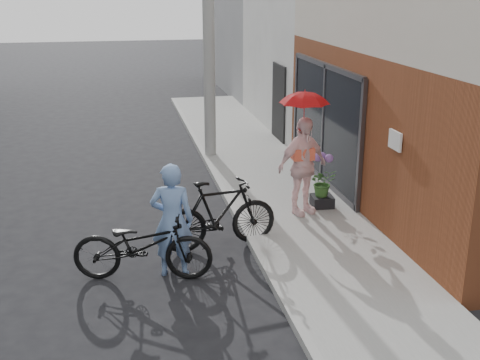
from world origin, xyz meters
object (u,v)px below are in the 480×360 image
object	(u,v)px
bike_left	(143,245)
planter	(322,201)
utility_pole	(208,14)
kimono_woman	(302,166)
officer	(172,220)
bike_right	(219,214)

from	to	relation	value
bike_left	planter	xyz separation A→B (m)	(3.49, 2.08, -0.31)
utility_pole	kimono_woman	bearing A→B (deg)	-76.93
bike_left	planter	size ratio (longest dim) A/B	5.15
officer	kimono_woman	distance (m)	3.10
utility_pole	officer	bearing A→B (deg)	-104.07
officer	bike_left	bearing A→B (deg)	17.34
officer	planter	bearing A→B (deg)	-134.57
bike_right	kimono_woman	xyz separation A→B (m)	(1.70, 0.95, 0.44)
officer	kimono_woman	size ratio (longest dim) A/B	0.96
officer	bike_right	world-z (taller)	officer
bike_right	kimono_woman	bearing A→B (deg)	-69.22
utility_pole	planter	world-z (taller)	utility_pole
kimono_woman	planter	size ratio (longest dim) A/B	4.56
bike_right	planter	xyz separation A→B (m)	(2.20, 1.21, -0.36)
utility_pole	kimono_woman	distance (m)	5.10
utility_pole	officer	distance (m)	6.83
officer	bike_right	size ratio (longest dim) A/B	0.89
bike_right	officer	bearing A→B (deg)	125.85
bike_left	officer	bearing A→B (deg)	-72.64
officer	bike_right	xyz separation A→B (m)	(0.84, 0.82, -0.28)
utility_pole	bike_left	bearing A→B (deg)	-107.84
bike_right	bike_left	bearing A→B (deg)	115.42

